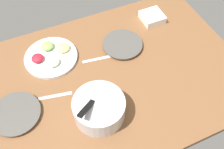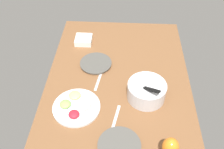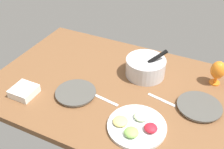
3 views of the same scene
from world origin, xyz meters
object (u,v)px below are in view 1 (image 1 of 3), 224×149
object	(u,v)px
dinner_plate_left	(122,45)
fruit_platter	(51,56)
mixing_bowl	(99,108)
dinner_plate_right	(16,114)
square_bowl_white	(152,17)

from	to	relation	value
dinner_plate_left	fruit_platter	xyz separation A→B (cm)	(42.74, -8.75, 0.38)
dinner_plate_left	mixing_bowl	bearing A→B (deg)	50.69
dinner_plate_right	square_bowl_white	world-z (taller)	square_bowl_white
dinner_plate_right	fruit_platter	world-z (taller)	fruit_platter
dinner_plate_right	square_bowl_white	distance (cm)	103.23
dinner_plate_left	square_bowl_white	xyz separation A→B (cm)	(-28.07, -13.23, 1.50)
mixing_bowl	fruit_platter	xyz separation A→B (cm)	(12.12, -46.14, -4.88)
dinner_plate_left	dinner_plate_right	size ratio (longest dim) A/B	0.97
dinner_plate_left	mixing_bowl	distance (cm)	48.61
fruit_platter	square_bowl_white	xyz separation A→B (cm)	(-70.81, -4.48, 1.13)
dinner_plate_right	square_bowl_white	size ratio (longest dim) A/B	1.82
dinner_plate_right	mixing_bowl	bearing A→B (deg)	156.60
mixing_bowl	square_bowl_white	xyz separation A→B (cm)	(-58.68, -50.61, -3.76)
fruit_platter	mixing_bowl	bearing A→B (deg)	104.72
mixing_bowl	fruit_platter	world-z (taller)	mixing_bowl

